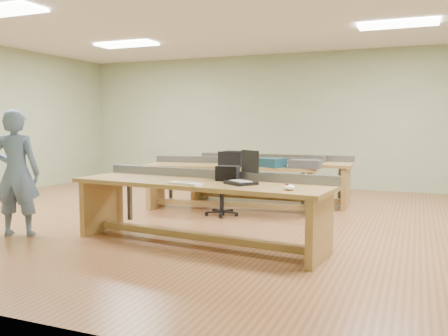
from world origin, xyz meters
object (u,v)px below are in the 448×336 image
at_px(laptop_base, 241,183).
at_px(parts_bin_grey, 305,164).
at_px(workbench_mid, 230,177).
at_px(mug, 241,162).
at_px(workbench_back, 270,172).
at_px(camera_bag, 228,173).
at_px(parts_bin_teal, 271,163).
at_px(workbench_front, 199,197).
at_px(person, 16,173).
at_px(drinks_can, 229,162).
at_px(task_chair, 224,192).

relative_size(laptop_base, parts_bin_grey, 0.68).
bearing_deg(workbench_mid, laptop_base, -73.71).
distance_m(laptop_base, mug, 2.42).
bearing_deg(workbench_back, mug, -102.92).
height_order(camera_bag, parts_bin_teal, camera_bag).
bearing_deg(workbench_back, parts_bin_grey, -51.27).
xyz_separation_m(workbench_mid, parts_bin_grey, (1.27, -0.10, 0.26)).
distance_m(workbench_mid, laptop_base, 2.52).
height_order(workbench_front, person, person).
bearing_deg(camera_bag, workbench_front, -151.68).
distance_m(parts_bin_grey, drinks_can, 1.29).
xyz_separation_m(camera_bag, mug, (-0.58, 2.02, -0.04)).
xyz_separation_m(workbench_front, person, (-2.33, -0.49, 0.24)).
relative_size(workbench_front, mug, 24.33).
height_order(workbench_mid, laptop_base, workbench_mid).
xyz_separation_m(task_chair, parts_bin_grey, (1.21, 0.34, 0.45)).
bearing_deg(workbench_back, parts_bin_teal, -73.50).
bearing_deg(laptop_base, person, -136.44).
bearing_deg(camera_bag, workbench_back, 93.24).
bearing_deg(task_chair, workbench_front, -62.84).
relative_size(mug, drinks_can, 1.21).
xyz_separation_m(person, parts_bin_teal, (2.58, 2.59, 0.02)).
bearing_deg(laptop_base, workbench_mid, 149.41).
height_order(workbench_front, workbench_mid, same).
bearing_deg(workbench_mid, workbench_back, 60.26).
bearing_deg(camera_bag, parts_bin_teal, 87.09).
relative_size(workbench_mid, laptop_base, 9.07).
relative_size(workbench_front, workbench_mid, 1.11).
relative_size(workbench_front, camera_bag, 12.41).
height_order(person, drinks_can, person).
xyz_separation_m(workbench_back, parts_bin_teal, (0.34, -1.07, 0.26)).
relative_size(laptop_base, parts_bin_teal, 0.81).
distance_m(task_chair, parts_bin_teal, 0.87).
relative_size(task_chair, parts_bin_teal, 2.48).
bearing_deg(person, laptop_base, 167.58).
bearing_deg(camera_bag, person, -169.59).
xyz_separation_m(parts_bin_teal, parts_bin_grey, (0.54, 0.02, -0.01)).
relative_size(camera_bag, drinks_can, 2.36).
height_order(workbench_back, person, person).
distance_m(workbench_back, parts_bin_grey, 1.40).
relative_size(person, drinks_can, 14.63).
bearing_deg(drinks_can, laptop_base, -65.23).
distance_m(laptop_base, camera_bag, 0.37).
bearing_deg(workbench_back, workbench_front, -89.62).
relative_size(task_chair, parts_bin_grey, 2.10).
height_order(task_chair, parts_bin_teal, task_chair).
height_order(workbench_front, task_chair, task_chair).
height_order(laptop_base, parts_bin_teal, parts_bin_teal).
xyz_separation_m(laptop_base, camera_bag, (-0.26, 0.25, 0.07)).
xyz_separation_m(parts_bin_grey, mug, (-1.08, 0.08, -0.01)).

